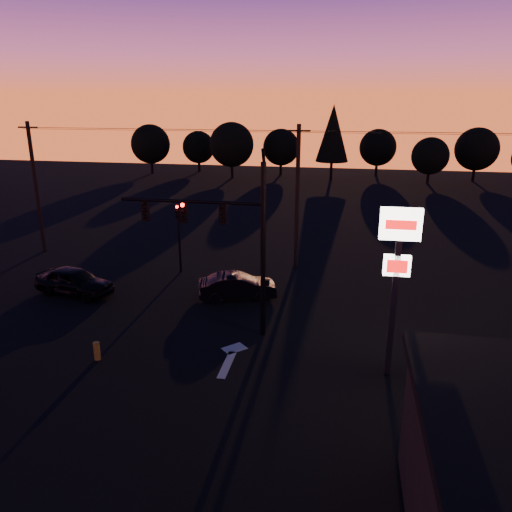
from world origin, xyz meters
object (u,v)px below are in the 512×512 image
at_px(traffic_signal_mast, 228,231).
at_px(bollard, 97,351).
at_px(car_left, 74,281).
at_px(secondary_signal, 179,228).
at_px(pylon_sign, 398,258).
at_px(car_mid, 238,286).

xyz_separation_m(traffic_signal_mast, bollard, (-4.90, -3.55, -4.54)).
xyz_separation_m(traffic_signal_mast, car_left, (-9.57, 2.97, -4.17)).
bearing_deg(car_left, secondary_signal, -34.38).
bearing_deg(bollard, pylon_sign, 5.04).
bearing_deg(pylon_sign, secondary_signal, 140.23).
distance_m(traffic_signal_mast, bollard, 7.56).
relative_size(secondary_signal, car_left, 0.96).
height_order(pylon_sign, car_mid, pylon_sign).
bearing_deg(secondary_signal, pylon_sign, -39.77).
relative_size(pylon_sign, car_left, 1.51).
height_order(traffic_signal_mast, pylon_sign, traffic_signal_mast).
xyz_separation_m(bollard, car_mid, (4.43, 7.57, 0.30)).
bearing_deg(bollard, traffic_signal_mast, 35.94).
distance_m(pylon_sign, car_mid, 10.84).
height_order(pylon_sign, bollard, pylon_sign).
distance_m(traffic_signal_mast, pylon_sign, 7.52).
bearing_deg(car_left, traffic_signal_mast, -95.71).
distance_m(secondary_signal, car_mid, 6.03).
height_order(secondary_signal, car_left, secondary_signal).
bearing_deg(pylon_sign, car_mid, 139.29).
xyz_separation_m(traffic_signal_mast, car_mid, (-0.47, 4.02, -4.24)).
height_order(secondary_signal, pylon_sign, pylon_sign).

